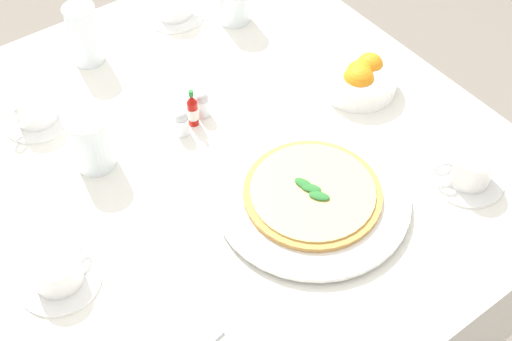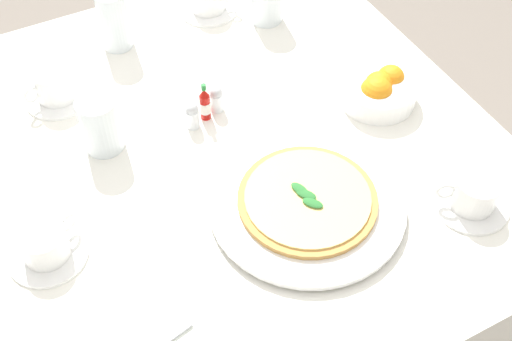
{
  "view_description": "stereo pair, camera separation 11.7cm",
  "coord_description": "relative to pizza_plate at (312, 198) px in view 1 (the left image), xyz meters",
  "views": [
    {
      "loc": [
        -0.41,
        -0.72,
        1.65
      ],
      "look_at": [
        0.05,
        -0.1,
        0.76
      ],
      "focal_mm": 47.01,
      "sensor_mm": 36.0,
      "label": 1
    },
    {
      "loc": [
        -0.31,
        -0.78,
        1.65
      ],
      "look_at": [
        0.05,
        -0.1,
        0.76
      ],
      "focal_mm": 47.01,
      "sensor_mm": 36.0,
      "label": 2
    }
  ],
  "objects": [
    {
      "name": "coffee_cup_near_left",
      "position": [
        -0.3,
        0.46,
        0.02
      ],
      "size": [
        0.13,
        0.13,
        0.07
      ],
      "color": "white",
      "rests_on": "dining_table"
    },
    {
      "name": "water_glass_center_back",
      "position": [
        -0.26,
        0.3,
        0.04
      ],
      "size": [
        0.07,
        0.07,
        0.11
      ],
      "color": "white",
      "rests_on": "dining_table"
    },
    {
      "name": "coffee_cup_left_edge",
      "position": [
        0.09,
        0.59,
        0.02
      ],
      "size": [
        0.13,
        0.13,
        0.07
      ],
      "color": "white",
      "rests_on": "dining_table"
    },
    {
      "name": "water_glass_back_corner",
      "position": [
        -0.13,
        0.57,
        0.05
      ],
      "size": [
        0.06,
        0.06,
        0.13
      ],
      "color": "white",
      "rests_on": "dining_table"
    },
    {
      "name": "coffee_cup_near_right",
      "position": [
        0.25,
        -0.12,
        0.02
      ],
      "size": [
        0.13,
        0.13,
        0.06
      ],
      "color": "white",
      "rests_on": "dining_table"
    },
    {
      "name": "coffee_cup_far_left",
      "position": [
        -0.42,
        0.11,
        0.02
      ],
      "size": [
        0.13,
        0.13,
        0.06
      ],
      "color": "white",
      "rests_on": "dining_table"
    },
    {
      "name": "hot_sauce_bottle",
      "position": [
        -0.06,
        0.28,
        0.02
      ],
      "size": [
        0.02,
        0.02,
        0.08
      ],
      "color": "#B7140F",
      "rests_on": "dining_table"
    },
    {
      "name": "salt_shaker",
      "position": [
        -0.03,
        0.29,
        0.01
      ],
      "size": [
        0.03,
        0.03,
        0.06
      ],
      "color": "white",
      "rests_on": "dining_table"
    },
    {
      "name": "dining_table",
      "position": [
        -0.09,
        0.2,
        -0.15
      ],
      "size": [
        1.04,
        1.04,
        0.74
      ],
      "color": "white",
      "rests_on": "ground_plane"
    },
    {
      "name": "water_glass_far_right",
      "position": [
        0.19,
        0.5,
        0.04
      ],
      "size": [
        0.07,
        0.07,
        0.11
      ],
      "color": "white",
      "rests_on": "dining_table"
    },
    {
      "name": "pizza_plate",
      "position": [
        0.0,
        0.0,
        0.0
      ],
      "size": [
        0.33,
        0.33,
        0.02
      ],
      "color": "white",
      "rests_on": "dining_table"
    },
    {
      "name": "pizza",
      "position": [
        -0.0,
        0.0,
        0.01
      ],
      "size": [
        0.24,
        0.24,
        0.02
      ],
      "color": "#C68E47",
      "rests_on": "pizza_plate"
    },
    {
      "name": "pepper_shaker",
      "position": [
        -0.09,
        0.27,
        0.01
      ],
      "size": [
        0.03,
        0.03,
        0.06
      ],
      "color": "white",
      "rests_on": "dining_table"
    },
    {
      "name": "citrus_bowl",
      "position": [
        0.26,
        0.17,
        0.02
      ],
      "size": [
        0.15,
        0.15,
        0.07
      ],
      "color": "white",
      "rests_on": "dining_table"
    }
  ]
}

